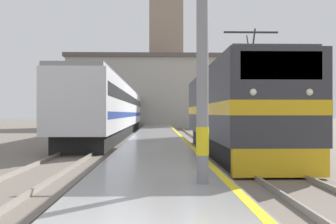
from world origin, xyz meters
TOP-DOWN VIEW (x-y plane):
  - ground_plane at (0.00, 30.00)m, footprint 200.00×200.00m
  - platform at (0.00, 25.00)m, footprint 3.37×140.00m
  - rail_track_near at (3.49, 25.00)m, footprint 2.83×140.00m
  - rail_track_far at (-3.60, 25.00)m, footprint 2.84×140.00m
  - locomotive_train at (3.49, 14.84)m, footprint 2.92×14.53m
  - passenger_train at (-3.60, 37.63)m, footprint 2.92×48.71m
  - clock_tower at (1.25, 55.04)m, footprint 6.08×6.08m
  - station_building at (-0.81, 48.46)m, footprint 21.77×6.81m

SIDE VIEW (x-z plane):
  - ground_plane at x=0.00m, z-range 0.00..0.00m
  - rail_track_near at x=3.49m, z-range -0.05..0.11m
  - rail_track_far at x=-3.60m, z-range -0.05..0.11m
  - platform at x=0.00m, z-range 0.00..0.41m
  - locomotive_train at x=3.49m, z-range -0.44..4.50m
  - passenger_train at x=-3.60m, z-range 0.15..4.25m
  - station_building at x=-0.81m, z-range 0.03..9.44m
  - clock_tower at x=1.25m, z-range 0.99..31.81m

